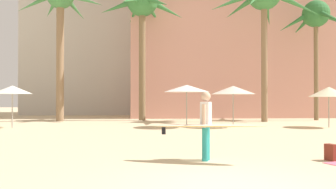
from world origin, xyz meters
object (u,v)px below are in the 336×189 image
object	(u,v)px
palm_tree_center	(142,9)
cafe_umbrella_1	(12,90)
palm_tree_left	(264,0)
cafe_umbrella_2	(233,90)
cafe_umbrella_0	(329,92)
cafe_umbrella_3	(187,88)
palm_tree_right	(60,8)
person_mid_right	(207,124)
palm_tree_far_left	(316,19)
backpack	(332,153)

from	to	relation	value
palm_tree_center	cafe_umbrella_1	bearing A→B (deg)	-136.16
palm_tree_left	cafe_umbrella_2	bearing A→B (deg)	-125.34
cafe_umbrella_0	cafe_umbrella_1	bearing A→B (deg)	178.11
palm_tree_left	cafe_umbrella_3	bearing A→B (deg)	-141.65
palm_tree_right	cafe_umbrella_3	world-z (taller)	palm_tree_right
palm_tree_right	cafe_umbrella_0	size ratio (longest dim) A/B	4.41
cafe_umbrella_1	person_mid_right	xyz separation A→B (m)	(8.66, -10.73, -1.10)
cafe_umbrella_1	palm_tree_far_left	bearing A→B (deg)	17.32
palm_tree_right	cafe_umbrella_2	world-z (taller)	palm_tree_right
palm_tree_far_left	palm_tree_left	distance (m)	4.70
palm_tree_left	cafe_umbrella_3	size ratio (longest dim) A/B	3.96
palm_tree_center	cafe_umbrella_0	world-z (taller)	palm_tree_center
cafe_umbrella_0	person_mid_right	distance (m)	13.17
palm_tree_center	cafe_umbrella_2	world-z (taller)	palm_tree_center
palm_tree_center	cafe_umbrella_2	distance (m)	10.22
palm_tree_center	cafe_umbrella_2	xyz separation A→B (m)	(5.07, -6.54, -5.99)
cafe_umbrella_0	cafe_umbrella_3	bearing A→B (deg)	176.42
palm_tree_center	cafe_umbrella_1	distance (m)	11.16
palm_tree_far_left	cafe_umbrella_2	bearing A→B (deg)	-141.12
palm_tree_far_left	backpack	world-z (taller)	palm_tree_far_left
cafe_umbrella_2	person_mid_right	world-z (taller)	cafe_umbrella_2
palm_tree_center	palm_tree_right	size ratio (longest dim) A/B	1.00
palm_tree_left	cafe_umbrella_1	size ratio (longest dim) A/B	4.39
palm_tree_center	cafe_umbrella_3	bearing A→B (deg)	-69.26
cafe_umbrella_3	backpack	bearing A→B (deg)	-76.73
cafe_umbrella_0	person_mid_right	world-z (taller)	cafe_umbrella_0
palm_tree_far_left	palm_tree_right	bearing A→B (deg)	-178.99
palm_tree_left	cafe_umbrella_0	xyz separation A→B (m)	(1.93, -5.03, -6.29)
cafe_umbrella_1	cafe_umbrella_2	size ratio (longest dim) A/B	0.93
palm_tree_right	cafe_umbrella_1	distance (m)	8.20
palm_tree_left	person_mid_right	bearing A→B (deg)	-112.79
cafe_umbrella_2	person_mid_right	bearing A→B (deg)	-106.64
palm_tree_right	cafe_umbrella_0	bearing A→B (deg)	-21.63
palm_tree_left	cafe_umbrella_3	xyz separation A→B (m)	(-5.75, -4.55, -6.11)
person_mid_right	palm_tree_left	bearing A→B (deg)	87.86
backpack	cafe_umbrella_1	bearing A→B (deg)	118.27
palm_tree_far_left	palm_tree_left	world-z (taller)	palm_tree_left
cafe_umbrella_0	backpack	bearing A→B (deg)	-116.69
palm_tree_left	palm_tree_right	size ratio (longest dim) A/B	1.02
palm_tree_center	person_mid_right	world-z (taller)	palm_tree_center
palm_tree_far_left	cafe_umbrella_1	size ratio (longest dim) A/B	3.86
palm_tree_center	palm_tree_right	world-z (taller)	palm_tree_center
backpack	palm_tree_far_left	bearing A→B (deg)	46.53
palm_tree_right	backpack	bearing A→B (deg)	-57.09
cafe_umbrella_0	cafe_umbrella_2	size ratio (longest dim) A/B	0.90
palm_tree_far_left	palm_tree_right	distance (m)	18.27
cafe_umbrella_3	backpack	distance (m)	11.18
palm_tree_far_left	person_mid_right	world-z (taller)	palm_tree_far_left
cafe_umbrella_2	palm_tree_far_left	bearing A→B (deg)	38.88
palm_tree_center	cafe_umbrella_3	distance (m)	9.21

